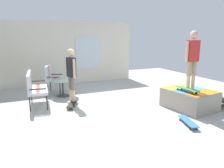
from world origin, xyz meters
TOP-DOWN VIEW (x-y plane):
  - ground_plane at (0.00, 0.00)m, footprint 12.00×12.00m
  - house_facade at (3.80, 0.49)m, footprint 0.23×6.00m
  - skate_ramp at (-1.13, -1.91)m, footprint 1.54×1.96m
  - patio_bench at (1.07, 2.21)m, footprint 1.31×0.70m
  - patio_chair_near_house at (2.43, 1.45)m, footprint 0.78×0.75m
  - patio_table at (1.76, 1.19)m, footprint 0.90×0.90m
  - person_watching at (0.76, 1.12)m, footprint 0.47×0.29m
  - person_skater at (-1.23, -1.78)m, footprint 0.25×0.48m
  - skateboard_by_bench at (0.46, 1.20)m, footprint 0.80×0.55m
  - skateboard_spare at (-2.08, -0.98)m, footprint 0.82×0.44m
  - skateboard_on_ramp at (-1.29, -1.61)m, footprint 0.80×0.20m

SIDE VIEW (x-z plane):
  - ground_plane at x=0.00m, z-range -0.10..0.00m
  - skateboard_by_bench at x=0.46m, z-range 0.03..0.14m
  - skateboard_spare at x=-2.08m, z-range 0.03..0.14m
  - skate_ramp at x=-1.13m, z-range 0.00..0.57m
  - patio_table at x=1.76m, z-range 0.12..0.69m
  - patio_chair_near_house at x=2.43m, z-range 0.10..1.12m
  - patio_bench at x=1.07m, z-range 0.11..1.13m
  - skateboard_on_ramp at x=-1.29m, z-range 0.60..0.70m
  - person_watching at x=0.76m, z-range 0.15..1.86m
  - house_facade at x=3.80m, z-range 0.00..2.69m
  - person_skater at x=-1.23m, z-range 0.71..2.37m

